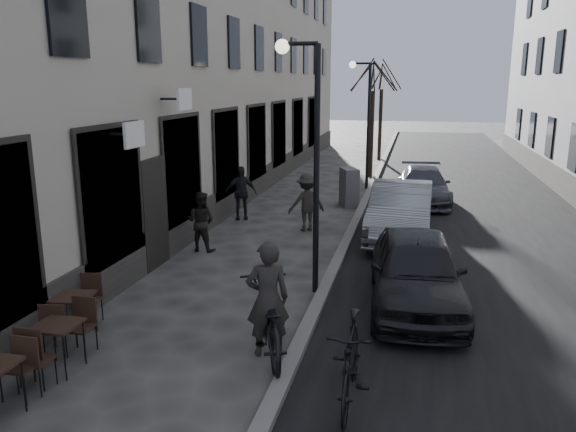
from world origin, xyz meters
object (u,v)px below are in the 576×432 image
at_px(tree_far, 382,75).
at_px(car_mid, 401,211).
at_px(pedestrian_near, 201,221).
at_px(car_far, 423,186).
at_px(streetlamp_near, 308,140).
at_px(bicycle, 268,321).
at_px(pedestrian_mid, 307,203).
at_px(bistro_set_b, 59,342).
at_px(utility_cabinet, 349,187).
at_px(car_near, 416,271).
at_px(pedestrian_far, 241,193).
at_px(tree_near, 374,73).
at_px(moped, 351,361).
at_px(bistro_set_c, 74,312).
at_px(streetlamp_far, 365,111).

height_order(tree_far, car_mid, tree_far).
height_order(tree_far, pedestrian_near, tree_far).
distance_m(pedestrian_near, car_far, 9.34).
height_order(streetlamp_near, car_far, streetlamp_near).
relative_size(streetlamp_near, car_mid, 1.09).
relative_size(bicycle, car_far, 0.51).
bearing_deg(tree_far, pedestrian_mid, -93.65).
relative_size(bistro_set_b, car_far, 0.35).
bearing_deg(bicycle, utility_cabinet, -112.08).
bearing_deg(car_mid, car_near, -83.30).
xyz_separation_m(tree_far, pedestrian_far, (-3.34, -15.22, -3.81)).
distance_m(streetlamp_near, tree_near, 15.08).
distance_m(car_mid, moped, 8.67).
relative_size(utility_cabinet, moped, 0.67).
xyz_separation_m(streetlamp_near, tree_near, (0.07, 15.00, 1.50)).
distance_m(pedestrian_mid, car_mid, 2.73).
distance_m(car_near, moped, 3.76).
height_order(bistro_set_c, car_far, car_far).
bearing_deg(streetlamp_near, bistro_set_b, -126.23).
height_order(tree_near, moped, tree_near).
height_order(car_mid, car_far, car_mid).
bearing_deg(bistro_set_b, pedestrian_near, 91.01).
bearing_deg(tree_near, bistro_set_b, -99.19).
height_order(tree_far, utility_cabinet, tree_far).
xyz_separation_m(pedestrian_near, pedestrian_mid, (2.27, 2.59, 0.07)).
bearing_deg(tree_far, car_far, -78.27).
xyz_separation_m(streetlamp_near, tree_far, (0.07, 21.00, 1.50)).
relative_size(streetlamp_far, tree_near, 0.89).
distance_m(streetlamp_near, car_far, 10.29).
bearing_deg(utility_cabinet, pedestrian_near, -139.43).
bearing_deg(pedestrian_near, tree_near, -98.82).
distance_m(tree_far, utility_cabinet, 13.13).
distance_m(tree_far, pedestrian_mid, 16.63).
relative_size(streetlamp_far, car_near, 1.18).
bearing_deg(pedestrian_near, tree_far, -94.28).
relative_size(streetlamp_near, tree_near, 0.89).
height_order(streetlamp_near, car_near, streetlamp_near).
distance_m(tree_far, moped, 25.36).
relative_size(pedestrian_near, pedestrian_far, 0.91).
height_order(tree_near, bistro_set_b, tree_near).
bearing_deg(tree_near, bistro_set_c, -101.07).
relative_size(tree_far, car_near, 1.32).
height_order(streetlamp_near, moped, streetlamp_near).
bearing_deg(pedestrian_far, tree_near, 49.43).
distance_m(pedestrian_far, car_near, 8.22).
bearing_deg(car_mid, bicycle, -102.13).
relative_size(tree_near, car_mid, 1.22).
xyz_separation_m(bicycle, moped, (1.45, -1.09, 0.02)).
xyz_separation_m(bistro_set_b, pedestrian_mid, (2.07, 8.97, 0.38)).
bearing_deg(pedestrian_near, pedestrian_mid, -125.52).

